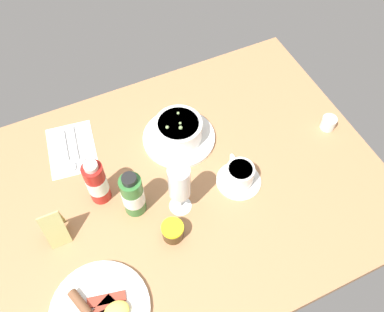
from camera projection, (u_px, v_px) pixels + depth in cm
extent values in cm
cube|color=#A8754C|center=(185.00, 186.00, 118.67)|extent=(110.00, 84.00, 3.00)
cylinder|color=white|center=(179.00, 138.00, 125.63)|extent=(21.58, 21.58, 1.20)
cylinder|color=white|center=(179.00, 130.00, 122.44)|extent=(13.85, 13.85, 6.49)
cylinder|color=beige|center=(178.00, 125.00, 120.41)|extent=(11.91, 11.91, 1.60)
sphere|color=#769156|center=(167.00, 127.00, 118.74)|extent=(1.03, 1.03, 1.03)
sphere|color=#769156|center=(180.00, 123.00, 119.56)|extent=(0.83, 0.83, 0.83)
sphere|color=#769156|center=(178.00, 113.00, 121.63)|extent=(0.86, 0.86, 0.86)
sphere|color=#769156|center=(181.00, 128.00, 118.65)|extent=(1.17, 1.17, 1.17)
cube|color=white|center=(72.00, 149.00, 123.90)|extent=(15.90, 20.42, 0.30)
cube|color=silver|center=(74.00, 144.00, 124.36)|extent=(3.12, 14.03, 0.50)
cube|color=silver|center=(82.00, 164.00, 120.41)|extent=(2.68, 3.87, 0.40)
cube|color=silver|center=(65.00, 147.00, 123.70)|extent=(2.79, 13.01, 0.50)
ellipsoid|color=silver|center=(72.00, 165.00, 120.12)|extent=(2.40, 4.00, 0.60)
cylinder|color=white|center=(239.00, 180.00, 117.52)|extent=(12.56, 12.56, 0.90)
cylinder|color=white|center=(240.00, 174.00, 114.79)|extent=(7.76, 7.76, 5.68)
cylinder|color=#322116|center=(241.00, 170.00, 112.85)|extent=(6.60, 6.60, 1.00)
torus|color=white|center=(233.00, 160.00, 117.12)|extent=(1.15, 3.66, 3.60)
cylinder|color=white|center=(329.00, 123.00, 126.84)|extent=(4.35, 4.35, 4.10)
cone|color=white|center=(327.00, 124.00, 124.71)|extent=(2.58, 2.27, 2.27)
cylinder|color=white|center=(180.00, 206.00, 113.40)|extent=(6.05, 6.05, 0.40)
cylinder|color=white|center=(180.00, 199.00, 110.31)|extent=(0.80, 0.80, 7.05)
cylinder|color=white|center=(179.00, 182.00, 102.92)|extent=(5.61, 5.61, 10.74)
cylinder|color=white|center=(179.00, 185.00, 104.26)|extent=(4.60, 4.60, 6.45)
cylinder|color=#3E280F|center=(173.00, 232.00, 107.01)|extent=(5.47, 5.47, 4.30)
cylinder|color=yellow|center=(172.00, 228.00, 104.89)|extent=(5.74, 5.74, 0.80)
cylinder|color=#337233|center=(133.00, 195.00, 107.50)|extent=(5.77, 5.77, 13.95)
cylinder|color=white|center=(133.00, 196.00, 107.74)|extent=(5.89, 5.89, 5.30)
cylinder|color=black|center=(129.00, 179.00, 101.00)|extent=(3.75, 3.75, 1.72)
cylinder|color=#B21E19|center=(97.00, 183.00, 109.36)|extent=(5.45, 5.45, 14.28)
cylinder|color=white|center=(97.00, 183.00, 109.60)|extent=(5.56, 5.56, 5.43)
cylinder|color=silver|center=(91.00, 167.00, 102.83)|extent=(3.54, 3.54, 1.47)
cylinder|color=white|center=(100.00, 310.00, 97.61)|extent=(23.54, 23.54, 1.40)
cube|color=#9E3828|center=(107.00, 299.00, 98.04)|extent=(9.31, 4.34, 0.60)
cylinder|color=brown|center=(80.00, 303.00, 96.70)|extent=(4.34, 7.34, 2.20)
ellipsoid|color=#F2D859|center=(117.00, 311.00, 95.84)|extent=(6.00, 4.80, 2.40)
cube|color=tan|center=(55.00, 231.00, 103.47)|extent=(5.31, 3.48, 11.39)
cube|color=tan|center=(52.00, 220.00, 105.03)|extent=(5.31, 3.48, 11.39)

